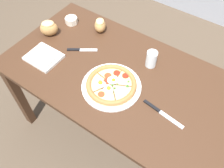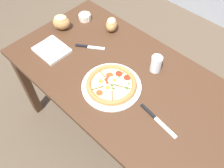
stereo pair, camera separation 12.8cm
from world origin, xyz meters
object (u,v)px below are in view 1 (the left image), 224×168
object	(u,v)px
pizza	(112,85)
ramekin_bowl	(71,20)
napkin_folded	(44,56)
knife_spare	(162,113)
dining_table	(121,85)
knife_main	(82,50)
water_glass	(151,60)
bread_piece_near	(49,28)
bread_piece_mid	(100,25)

from	to	relation	value
pizza	ramekin_bowl	xyz separation A→B (m)	(-0.57, 0.31, 0.00)
napkin_folded	ramekin_bowl	bearing A→B (deg)	102.93
napkin_folded	knife_spare	xyz separation A→B (m)	(0.81, 0.06, -0.01)
dining_table	knife_main	size ratio (longest dim) A/B	8.41
dining_table	water_glass	distance (m)	0.25
napkin_folded	knife_main	size ratio (longest dim) A/B	1.18
ramekin_bowl	water_glass	bearing A→B (deg)	-2.95
knife_main	water_glass	size ratio (longest dim) A/B	1.63
knife_main	knife_spare	distance (m)	0.67
pizza	knife_main	size ratio (longest dim) A/B	1.97
dining_table	bread_piece_near	world-z (taller)	bread_piece_near
dining_table	bread_piece_mid	distance (m)	0.45
pizza	bread_piece_mid	size ratio (longest dim) A/B	2.68
napkin_folded	water_glass	xyz separation A→B (m)	(0.58, 0.33, 0.03)
pizza	napkin_folded	bearing A→B (deg)	-173.29
napkin_folded	bread_piece_mid	size ratio (longest dim) A/B	1.60
knife_main	water_glass	xyz separation A→B (m)	(0.43, 0.14, 0.04)
bread_piece_mid	knife_spare	distance (m)	0.76
ramekin_bowl	knife_main	xyz separation A→B (m)	(0.24, -0.18, -0.02)
knife_spare	bread_piece_mid	bearing A→B (deg)	159.43
ramekin_bowl	knife_main	size ratio (longest dim) A/B	0.52
dining_table	ramekin_bowl	xyz separation A→B (m)	(-0.57, 0.21, 0.12)
bread_piece_near	bread_piece_mid	size ratio (longest dim) A/B	1.16
knife_main	water_glass	world-z (taller)	water_glass
water_glass	ramekin_bowl	bearing A→B (deg)	177.05
pizza	napkin_folded	distance (m)	0.49
dining_table	bread_piece_near	size ratio (longest dim) A/B	9.86
ramekin_bowl	bread_piece_near	bearing A→B (deg)	-102.90
knife_spare	knife_main	bearing A→B (deg)	176.35
ramekin_bowl	pizza	bearing A→B (deg)	-28.70
bread_piece_mid	knife_main	xyz separation A→B (m)	(0.02, -0.23, -0.04)
napkin_folded	knife_main	xyz separation A→B (m)	(0.15, 0.19, -0.01)
ramekin_bowl	bread_piece_mid	size ratio (longest dim) A/B	0.70
bread_piece_mid	dining_table	bearing A→B (deg)	-36.57
dining_table	napkin_folded	bearing A→B (deg)	-161.30
bread_piece_near	knife_spare	size ratio (longest dim) A/B	0.59
knife_spare	water_glass	distance (m)	0.35
ramekin_bowl	knife_spare	xyz separation A→B (m)	(0.89, -0.30, -0.02)
dining_table	knife_main	xyz separation A→B (m)	(-0.33, 0.03, 0.10)
bread_piece_near	bread_piece_mid	distance (m)	0.35
knife_spare	dining_table	bearing A→B (deg)	170.47
pizza	knife_main	world-z (taller)	pizza
ramekin_bowl	bread_piece_mid	distance (m)	0.23
dining_table	bread_piece_near	bearing A→B (deg)	177.41
ramekin_bowl	bread_piece_mid	bearing A→B (deg)	12.71
knife_spare	napkin_folded	bearing A→B (deg)	-168.13
napkin_folded	knife_spare	size ratio (longest dim) A/B	0.82
bread_piece_mid	napkin_folded	bearing A→B (deg)	-108.06
dining_table	bread_piece_near	distance (m)	0.63
napkin_folded	bread_piece_near	distance (m)	0.23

